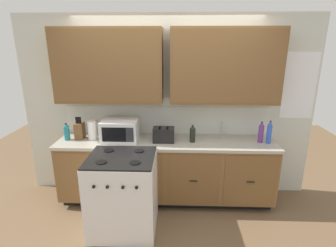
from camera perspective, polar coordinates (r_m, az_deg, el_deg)
name	(u,v)px	position (r m, az deg, el deg)	size (l,w,h in m)	color
ground_plane	(165,212)	(3.73, -0.59, -18.44)	(8.00, 8.00, 0.00)	brown
wall_unit	(167,83)	(3.57, -0.24, 8.83)	(4.09, 0.40, 2.54)	silver
counter_run	(166,170)	(3.74, -0.35, -9.99)	(2.92, 0.64, 0.90)	black
stove_range	(123,193)	(3.25, -9.64, -14.63)	(0.76, 0.68, 0.95)	white
microwave	(120,130)	(3.60, -10.30, -1.44)	(0.48, 0.37, 0.28)	white
toaster	(164,135)	(3.50, -0.94, -2.43)	(0.28, 0.18, 0.19)	black
knife_block	(80,131)	(3.80, -18.50, -1.45)	(0.11, 0.14, 0.31)	brown
sink_faucet	(222,129)	(3.78, 11.49, -1.23)	(0.02, 0.02, 0.20)	#B2B5BA
paper_towel_roll	(92,130)	(3.71, -16.01, -1.40)	(0.12, 0.12, 0.26)	white
bottle_blue	(269,132)	(3.67, 20.99, -1.80)	(0.06, 0.06, 0.31)	blue
bottle_violet	(261,132)	(3.67, 19.40, -1.81)	(0.07, 0.07, 0.28)	#663384
bottle_dark	(193,134)	(3.50, 5.31, -2.21)	(0.08, 0.08, 0.23)	black
bottle_teal	(67,132)	(3.81, -20.99, -1.67)	(0.08, 0.08, 0.24)	#1E707A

